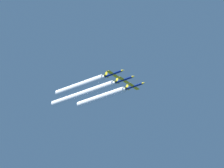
% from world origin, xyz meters
% --- Properties ---
extents(jet_far_left, '(7.77, 11.31, 2.72)m').
position_xyz_m(jet_far_left, '(-7.66, 0.56, 187.55)').
color(jet_far_left, navy).
extents(jet_inner_left, '(7.77, 11.31, 2.72)m').
position_xyz_m(jet_inner_left, '(0.21, 0.23, 187.75)').
color(jet_inner_left, navy).
extents(jet_center, '(7.77, 11.31, 2.72)m').
position_xyz_m(jet_center, '(8.40, -0.01, 187.43)').
color(jet_center, navy).
extents(smoke_trail_far_left, '(3.08, 28.80, 3.08)m').
position_xyz_m(smoke_trail_far_left, '(-7.66, -19.05, 187.53)').
color(smoke_trail_far_left, white).
extents(smoke_trail_inner_left, '(3.08, 38.48, 3.08)m').
position_xyz_m(smoke_trail_inner_left, '(0.21, -24.20, 187.73)').
color(smoke_trail_inner_left, white).
extents(smoke_trail_center, '(3.08, 28.79, 3.08)m').
position_xyz_m(smoke_trail_center, '(8.40, -19.60, 187.41)').
color(smoke_trail_center, white).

